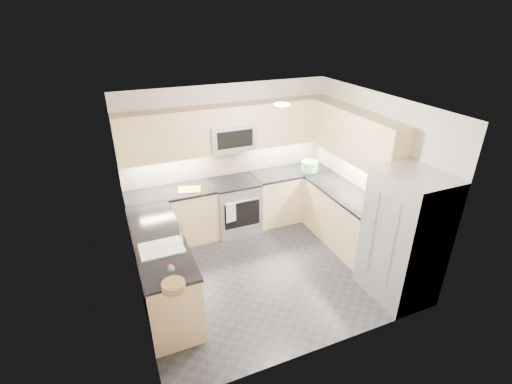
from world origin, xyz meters
name	(u,v)px	position (x,y,z in m)	size (l,w,h in m)	color
floor	(265,269)	(0.00, 0.00, 0.00)	(3.60, 3.20, 0.00)	#242429
ceiling	(267,105)	(0.00, 0.00, 2.50)	(3.60, 3.20, 0.02)	beige
wall_back	(228,157)	(0.00, 1.60, 1.25)	(3.60, 0.02, 2.50)	#BCB3A4
wall_front	(330,261)	(0.00, -1.60, 1.25)	(3.60, 0.02, 2.50)	#BCB3A4
wall_left	(130,222)	(-1.80, 0.00, 1.25)	(0.02, 3.20, 2.50)	#BCB3A4
wall_right	(372,175)	(1.80, 0.00, 1.25)	(0.02, 3.20, 2.50)	#BCB3A4
base_cab_back_left	(173,218)	(-1.09, 1.30, 0.45)	(1.42, 0.60, 0.90)	#DBBA84
base_cab_back_right	(290,195)	(1.09, 1.30, 0.45)	(1.42, 0.60, 0.90)	#DBBA84
base_cab_right	(345,219)	(1.50, 0.15, 0.45)	(0.60, 1.70, 0.90)	#DBBA84
base_cab_peninsula	(162,269)	(-1.50, 0.00, 0.45)	(0.60, 2.00, 0.90)	#DBBA84
countertop_back_left	(170,192)	(-1.09, 1.30, 0.92)	(1.42, 0.63, 0.04)	black
countertop_back_right	(291,172)	(1.09, 1.30, 0.92)	(1.42, 0.63, 0.04)	black
countertop_right	(348,194)	(1.50, 0.15, 0.92)	(0.63, 1.70, 0.04)	black
countertop_peninsula	(158,240)	(-1.50, 0.00, 0.92)	(0.63, 2.00, 0.04)	black
upper_cab_back	(230,128)	(0.00, 1.43, 1.83)	(3.60, 0.35, 0.75)	#DBBA84
upper_cab_right	(356,136)	(1.62, 0.28, 1.83)	(0.35, 1.95, 0.75)	#DBBA84
backsplash_back	(228,161)	(0.00, 1.60, 1.20)	(3.60, 0.01, 0.51)	#C5B08E
backsplash_right	(354,168)	(1.80, 0.45, 1.20)	(0.01, 2.30, 0.51)	#C5B08E
gas_range	(236,206)	(0.00, 1.28, 0.46)	(0.76, 0.65, 0.91)	#9A9DA1
range_cooktop	(235,182)	(0.00, 1.28, 0.92)	(0.76, 0.65, 0.03)	black
oven_door_glass	(242,215)	(0.00, 0.95, 0.45)	(0.62, 0.02, 0.45)	black
oven_handle	(242,201)	(0.00, 0.93, 0.72)	(0.02, 0.02, 0.60)	#B2B5BA
microwave	(231,136)	(0.00, 1.40, 1.70)	(0.76, 0.40, 0.40)	#A6A9AE
microwave_door	(235,139)	(0.00, 1.20, 1.70)	(0.60, 0.01, 0.28)	black
refrigerator	(404,237)	(1.45, -1.15, 0.90)	(0.70, 0.90, 1.80)	#ADAEB5
fridge_handle_left	(391,248)	(1.08, -1.33, 0.95)	(0.02, 0.02, 1.20)	#B2B5BA
fridge_handle_right	(372,233)	(1.08, -0.97, 0.95)	(0.02, 0.02, 1.20)	#B2B5BA
sink_basin	(162,253)	(-1.50, -0.25, 0.88)	(0.52, 0.38, 0.16)	white
faucet	(182,235)	(-1.24, -0.25, 1.08)	(0.03, 0.03, 0.28)	silver
utensil_bowl	(310,166)	(1.40, 1.17, 1.03)	(0.30, 0.30, 0.17)	#4DAE4A
cutting_board	(189,190)	(-0.79, 1.23, 0.95)	(0.35, 0.25, 0.01)	orange
fruit_basket	(174,286)	(-1.51, -1.04, 0.98)	(0.25, 0.25, 0.09)	olive
fruit_apple	(170,267)	(-1.49, -0.80, 1.05)	(0.06, 0.06, 0.06)	#AC1331
fruit_pear	(171,269)	(-1.49, -0.84, 1.05)	(0.07, 0.07, 0.07)	green
dish_towel_check	(231,213)	(-0.21, 0.91, 0.55)	(0.17, 0.01, 0.33)	silver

